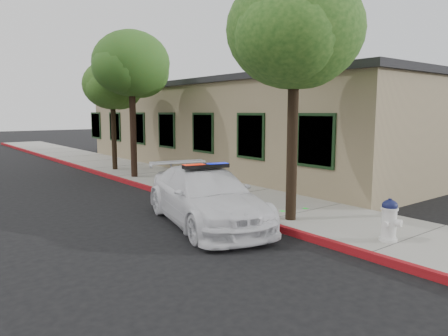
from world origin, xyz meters
TOP-DOWN VIEW (x-y plane):
  - ground at (0.00, 0.00)m, footprint 120.00×120.00m
  - sidewalk at (1.60, 3.00)m, footprint 3.20×60.00m
  - red_curb at (0.06, 3.00)m, footprint 0.14×60.00m
  - clapboard_building at (6.69, 9.00)m, footprint 7.30×20.89m
  - police_car at (-0.90, 1.08)m, footprint 3.08×5.22m
  - fire_hydrant at (1.00, -2.81)m, footprint 0.52×0.45m
  - street_tree_near at (0.71, -0.34)m, footprint 3.49×3.26m
  - street_tree_mid at (0.72, 8.49)m, footprint 3.32×3.10m
  - street_tree_far at (1.02, 11.05)m, footprint 2.78×2.68m

SIDE VIEW (x-z plane):
  - ground at x=0.00m, z-range 0.00..0.00m
  - sidewalk at x=1.60m, z-range 0.00..0.15m
  - red_curb at x=0.06m, z-range 0.00..0.16m
  - fire_hydrant at x=1.00m, z-range 0.15..1.05m
  - police_car at x=-0.90m, z-range -0.06..1.48m
  - clapboard_building at x=6.69m, z-range 0.01..4.25m
  - street_tree_far at x=1.02m, z-range 1.42..6.45m
  - street_tree_near at x=0.71m, z-range 1.62..7.60m
  - street_tree_mid at x=0.72m, z-range 1.65..7.57m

